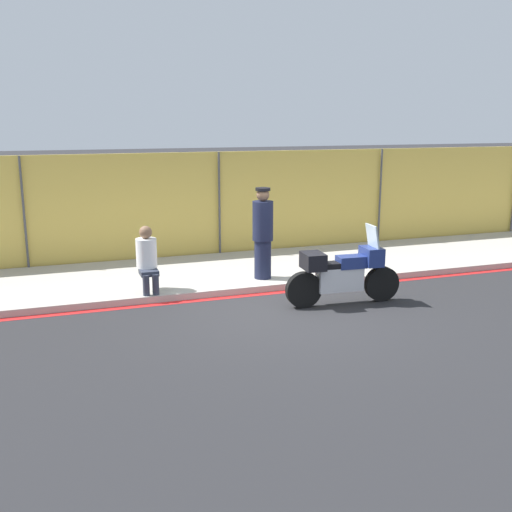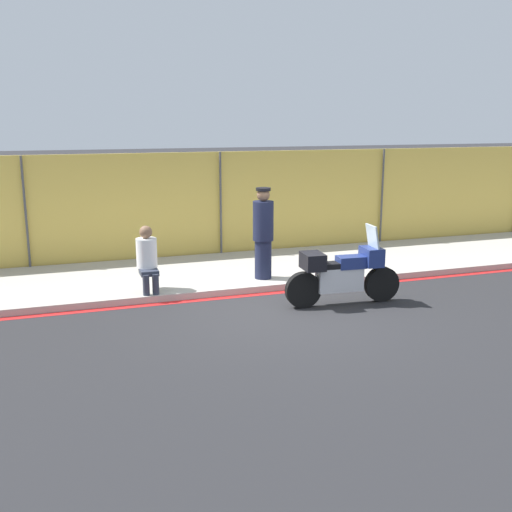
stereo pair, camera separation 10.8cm
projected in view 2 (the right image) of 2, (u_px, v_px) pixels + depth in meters
The scene contains 7 objects.
ground_plane at pixel (285, 310), 10.75m from camera, with size 120.00×120.00×0.00m, color #262628.
sidewalk at pixel (240, 270), 13.28m from camera, with size 32.84×3.17×0.13m.
curb_paint_stripe at pixel (265, 294), 11.74m from camera, with size 32.84×0.18×0.01m.
storefront_fence at pixel (220, 206), 14.55m from camera, with size 31.19×0.17×2.59m.
motorcycle at pixel (343, 273), 10.95m from camera, with size 2.22×0.58×1.47m.
officer_standing at pixel (263, 233), 12.18m from camera, with size 0.42×0.42×1.87m.
person_seated_on_curb at pixel (147, 255), 11.37m from camera, with size 0.39×0.66×1.25m.
Camera 2 is at (-3.76, -9.56, 3.36)m, focal length 42.00 mm.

